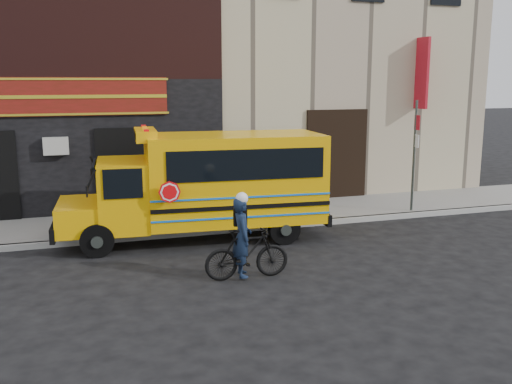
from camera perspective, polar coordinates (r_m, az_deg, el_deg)
The scene contains 8 objects.
ground at distance 13.52m, azimuth 2.54°, elevation -6.59°, with size 120.00×120.00×0.00m, color black.
curb at distance 15.87m, azimuth -0.71°, elevation -3.63°, with size 40.00×0.20×0.15m, color #999994.
sidewalk at distance 17.26m, azimuth -2.18°, elevation -2.42°, with size 40.00×3.00×0.15m, color slate.
building at distance 23.06m, azimuth -6.83°, elevation 16.04°, with size 20.00×10.70×12.00m.
school_bus at distance 14.83m, azimuth -4.74°, elevation 0.97°, with size 7.03×2.64×2.92m.
sign_pole at distance 18.01m, azimuth 15.56°, elevation 3.75°, with size 0.08×0.31×3.53m.
bicycle at distance 11.99m, azimuth -0.92°, elevation -6.19°, with size 0.51×1.80×1.08m, color black.
cyclist at distance 11.95m, azimuth -1.41°, elevation -4.75°, with size 0.61×0.40×1.69m, color #101C31.
Camera 1 is at (-4.49, -12.08, 4.10)m, focal length 40.00 mm.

